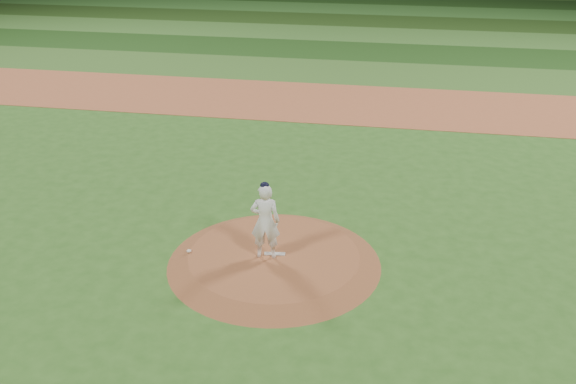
{
  "coord_description": "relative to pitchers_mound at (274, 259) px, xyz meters",
  "views": [
    {
      "loc": [
        2.89,
        -13.92,
        8.73
      ],
      "look_at": [
        0.0,
        2.0,
        1.1
      ],
      "focal_mm": 40.0,
      "sensor_mm": 36.0,
      "label": 1
    }
  ],
  "objects": [
    {
      "name": "rosin_bag",
      "position": [
        -2.19,
        -0.27,
        0.16
      ],
      "size": [
        0.13,
        0.13,
        0.07
      ],
      "primitive_type": "ellipsoid",
      "color": "white",
      "rests_on": "pitchers_mound"
    },
    {
      "name": "outfield_stripe_4",
      "position": [
        0.0,
        39.5,
        -0.12
      ],
      "size": [
        70.0,
        5.0,
        0.02
      ],
      "primitive_type": "cube",
      "color": "#316C27",
      "rests_on": "ground"
    },
    {
      "name": "outfield_stripe_5",
      "position": [
        0.0,
        44.5,
        -0.12
      ],
      "size": [
        70.0,
        5.0,
        0.02
      ],
      "primitive_type": "cube",
      "color": "#1B4114",
      "rests_on": "ground"
    },
    {
      "name": "outfield_stripe_3",
      "position": [
        0.0,
        34.5,
        -0.12
      ],
      "size": [
        70.0,
        5.0,
        0.02
      ],
      "primitive_type": "cube",
      "color": "#204014",
      "rests_on": "ground"
    },
    {
      "name": "pitcher_on_mound",
      "position": [
        -0.19,
        -0.12,
        1.15
      ],
      "size": [
        0.79,
        0.57,
        2.08
      ],
      "color": "white",
      "rests_on": "pitchers_mound"
    },
    {
      "name": "pitchers_mound",
      "position": [
        0.0,
        0.0,
        0.0
      ],
      "size": [
        5.5,
        5.5,
        0.25
      ],
      "primitive_type": "cone",
      "color": "brown",
      "rests_on": "ground"
    },
    {
      "name": "ground",
      "position": [
        0.0,
        0.0,
        -0.12
      ],
      "size": [
        120.0,
        120.0,
        0.0
      ],
      "primitive_type": "plane",
      "color": "#2F601F",
      "rests_on": "ground"
    },
    {
      "name": "pitching_rubber",
      "position": [
        0.01,
        0.02,
        0.14
      ],
      "size": [
        0.55,
        0.2,
        0.03
      ],
      "primitive_type": "cube",
      "rotation": [
        0.0,
        0.0,
        0.13
      ],
      "color": "beige",
      "rests_on": "pitchers_mound"
    },
    {
      "name": "outfield_stripe_2",
      "position": [
        0.0,
        29.5,
        -0.12
      ],
      "size": [
        70.0,
        5.0,
        0.02
      ],
      "primitive_type": "cube",
      "color": "#386D27",
      "rests_on": "ground"
    },
    {
      "name": "outfield_stripe_0",
      "position": [
        0.0,
        19.5,
        -0.12
      ],
      "size": [
        70.0,
        5.0,
        0.02
      ],
      "primitive_type": "cube",
      "color": "#366324",
      "rests_on": "ground"
    },
    {
      "name": "infield_dirt_band",
      "position": [
        0.0,
        14.0,
        -0.12
      ],
      "size": [
        70.0,
        6.0,
        0.02
      ],
      "primitive_type": "cube",
      "color": "#A25632",
      "rests_on": "ground"
    },
    {
      "name": "outfield_stripe_1",
      "position": [
        0.0,
        24.5,
        -0.12
      ],
      "size": [
        70.0,
        5.0,
        0.02
      ],
      "primitive_type": "cube",
      "color": "#1B4114",
      "rests_on": "ground"
    }
  ]
}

